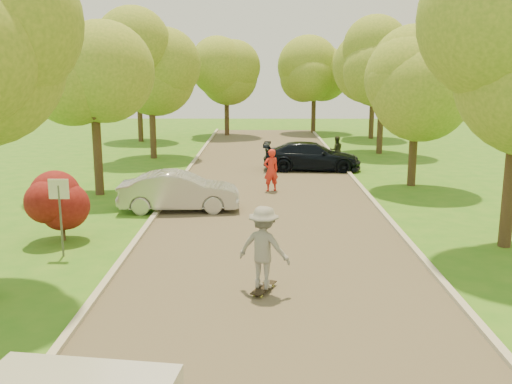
{
  "coord_description": "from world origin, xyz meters",
  "views": [
    {
      "loc": [
        -0.33,
        -11.03,
        5.04
      ],
      "look_at": [
        -0.48,
        6.46,
        1.3
      ],
      "focal_mm": 40.0,
      "sensor_mm": 36.0,
      "label": 1
    }
  ],
  "objects_px": {
    "skateboarder": "(264,247)",
    "person_striped": "(271,170)",
    "silver_sedan": "(179,191)",
    "person_olive": "(336,150)",
    "longboard": "(264,288)",
    "dark_sedan": "(312,156)",
    "street_sign": "(60,201)"
  },
  "relations": [
    {
      "from": "longboard",
      "to": "person_striped",
      "type": "height_order",
      "value": "person_striped"
    },
    {
      "from": "person_striped",
      "to": "person_olive",
      "type": "relative_size",
      "value": 1.18
    },
    {
      "from": "silver_sedan",
      "to": "longboard",
      "type": "xyz_separation_m",
      "value": [
        3.04,
        -7.86,
        -0.61
      ]
    },
    {
      "from": "street_sign",
      "to": "silver_sedan",
      "type": "xyz_separation_m",
      "value": [
        2.5,
        5.27,
        -0.85
      ]
    },
    {
      "from": "street_sign",
      "to": "skateboarder",
      "type": "distance_m",
      "value": 6.13
    },
    {
      "from": "silver_sedan",
      "to": "dark_sedan",
      "type": "xyz_separation_m",
      "value": [
        5.6,
        8.7,
        0.0
      ]
    },
    {
      "from": "dark_sedan",
      "to": "person_striped",
      "type": "distance_m",
      "value": 5.71
    },
    {
      "from": "dark_sedan",
      "to": "silver_sedan",
      "type": "bearing_deg",
      "value": 150.86
    },
    {
      "from": "street_sign",
      "to": "person_olive",
      "type": "bearing_deg",
      "value": 58.83
    },
    {
      "from": "silver_sedan",
      "to": "skateboarder",
      "type": "height_order",
      "value": "skateboarder"
    },
    {
      "from": "longboard",
      "to": "person_olive",
      "type": "height_order",
      "value": "person_olive"
    },
    {
      "from": "person_olive",
      "to": "street_sign",
      "type": "bearing_deg",
      "value": 51.02
    },
    {
      "from": "skateboarder",
      "to": "person_olive",
      "type": "xyz_separation_m",
      "value": [
        4.06,
        18.46,
        -0.32
      ]
    },
    {
      "from": "skateboarder",
      "to": "person_striped",
      "type": "xyz_separation_m",
      "value": [
        0.36,
        11.29,
        -0.18
      ]
    },
    {
      "from": "person_olive",
      "to": "person_striped",
      "type": "bearing_deg",
      "value": 54.94
    },
    {
      "from": "skateboarder",
      "to": "silver_sedan",
      "type": "bearing_deg",
      "value": -46.02
    },
    {
      "from": "street_sign",
      "to": "person_striped",
      "type": "height_order",
      "value": "street_sign"
    },
    {
      "from": "silver_sedan",
      "to": "person_olive",
      "type": "relative_size",
      "value": 2.84
    },
    {
      "from": "dark_sedan",
      "to": "skateboarder",
      "type": "relative_size",
      "value": 2.59
    },
    {
      "from": "silver_sedan",
      "to": "person_striped",
      "type": "relative_size",
      "value": 2.41
    },
    {
      "from": "silver_sedan",
      "to": "person_olive",
      "type": "bearing_deg",
      "value": -36.99
    },
    {
      "from": "longboard",
      "to": "skateboarder",
      "type": "height_order",
      "value": "skateboarder"
    },
    {
      "from": "dark_sedan",
      "to": "longboard",
      "type": "height_order",
      "value": "dark_sedan"
    },
    {
      "from": "silver_sedan",
      "to": "longboard",
      "type": "distance_m",
      "value": 8.45
    },
    {
      "from": "person_striped",
      "to": "silver_sedan",
      "type": "bearing_deg",
      "value": 21.86
    },
    {
      "from": "street_sign",
      "to": "silver_sedan",
      "type": "distance_m",
      "value": 5.89
    },
    {
      "from": "silver_sedan",
      "to": "skateboarder",
      "type": "xyz_separation_m",
      "value": [
        3.04,
        -7.86,
        0.37
      ]
    },
    {
      "from": "longboard",
      "to": "skateboarder",
      "type": "distance_m",
      "value": 0.98
    },
    {
      "from": "longboard",
      "to": "person_striped",
      "type": "bearing_deg",
      "value": -69.04
    },
    {
      "from": "street_sign",
      "to": "person_olive",
      "type": "relative_size",
      "value": 1.42
    },
    {
      "from": "dark_sedan",
      "to": "person_olive",
      "type": "height_order",
      "value": "person_olive"
    },
    {
      "from": "street_sign",
      "to": "dark_sedan",
      "type": "height_order",
      "value": "street_sign"
    }
  ]
}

